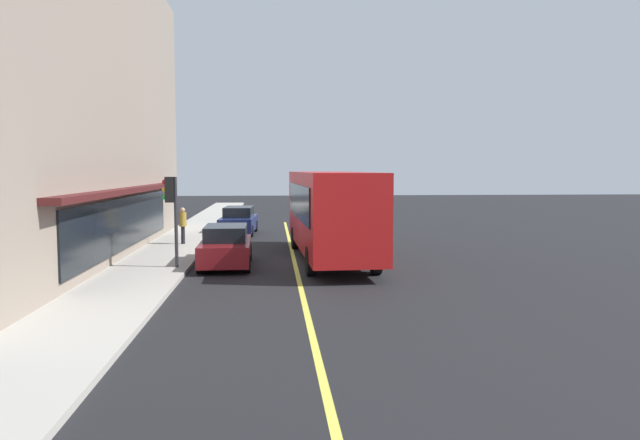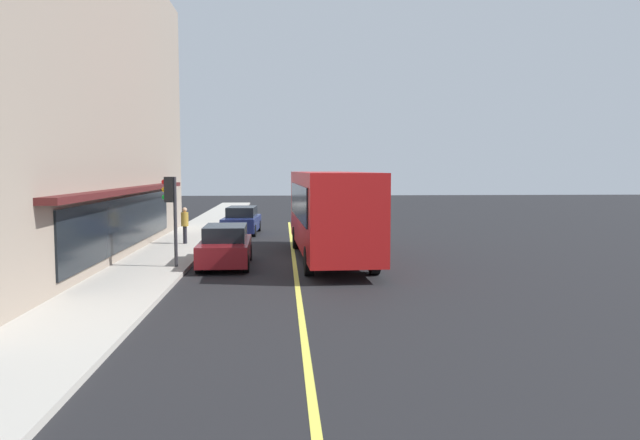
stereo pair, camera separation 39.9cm
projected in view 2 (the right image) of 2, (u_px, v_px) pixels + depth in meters
The scene contains 8 objects.
ground at pixel (294, 263), 23.23m from camera, with size 120.00×120.00×0.00m, color black.
sidewalk at pixel (156, 262), 22.90m from camera, with size 80.00×2.86×0.15m, color #B2ADA3.
lane_centre_stripe at pixel (294, 263), 23.23m from camera, with size 36.00×0.16×0.01m, color #D8D14C.
bus at pixel (330, 210), 23.97m from camera, with size 11.21×2.93×3.50m.
traffic_light at pixel (170, 200), 21.28m from camera, with size 0.30×0.52×3.20m.
car_maroon at pixel (225, 246), 22.46m from camera, with size 4.33×1.92×1.52m.
car_navy at pixel (242, 221), 33.70m from camera, with size 4.39×2.05×1.52m.
pedestrian_near_storefront at pixel (185, 222), 28.04m from camera, with size 0.34×0.34×1.69m.
Camera 2 is at (-23.02, 0.45, 3.61)m, focal length 33.81 mm.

